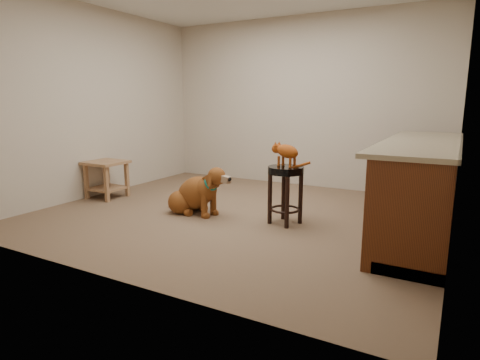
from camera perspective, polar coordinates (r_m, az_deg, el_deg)
The scene contains 8 objects.
floor at distance 4.79m, azimuth -0.39°, elevation -4.89°, with size 4.50×4.00×0.01m, color brown.
room_shell at distance 4.62m, azimuth -0.41°, elevation 15.53°, with size 4.54×4.04×2.62m.
cabinet_run at distance 4.41m, azimuth 24.29°, elevation -1.42°, with size 0.70×2.56×0.94m.
padded_stool at distance 4.36m, azimuth 6.49°, elevation -0.48°, with size 0.40×0.40×0.63m.
wood_stool at distance 4.77m, azimuth 23.44°, elevation -1.42°, with size 0.48×0.48×0.70m.
side_table at distance 5.84m, azimuth -18.47°, elevation 0.86°, with size 0.50×0.50×0.51m.
golden_retriever at distance 4.80m, azimuth -6.24°, elevation -2.02°, with size 0.99×0.53×0.63m.
tabby_kitten at distance 4.31m, azimuth 6.49°, elevation 4.00°, with size 0.47×0.21×0.29m.
Camera 1 is at (2.26, -4.01, 1.33)m, focal length 30.00 mm.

